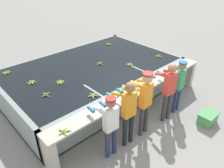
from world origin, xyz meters
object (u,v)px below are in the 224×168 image
banana_bunch_floating_0 (100,64)px  crate (208,118)px  knife_0 (180,66)px  banana_bunch_floating_1 (31,82)px  banana_bunch_floating_8 (109,44)px  worker_3 (168,87)px  banana_bunch_ledge_1 (135,90)px  worker_2 (145,98)px  worker_4 (178,82)px  banana_bunch_floating_6 (6,73)px  banana_bunch_floating_3 (130,64)px  banana_bunch_ledge_0 (64,131)px  banana_bunch_floating_5 (60,82)px  banana_bunch_floating_4 (46,95)px  worker_0 (110,122)px  worker_1 (128,108)px  knife_1 (119,95)px  banana_bunch_ledge_2 (168,72)px  banana_bunch_floating_2 (93,95)px  banana_bunch_floating_7 (158,56)px

banana_bunch_floating_0 → crate: bearing=-73.8°
banana_bunch_floating_0 → knife_0: size_ratio=0.86×
banana_bunch_floating_1 → banana_bunch_floating_8: (3.62, 0.81, 0.00)m
worker_3 → banana_bunch_floating_0: 2.49m
banana_bunch_floating_8 → banana_bunch_ledge_1: banana_bunch_ledge_1 is taller
worker_2 → banana_bunch_ledge_1: size_ratio=6.29×
banana_bunch_ledge_1 → worker_4: bearing=-25.4°
banana_bunch_floating_1 → knife_0: 4.58m
banana_bunch_floating_8 → banana_bunch_floating_6: bearing=176.1°
banana_bunch_floating_3 → banana_bunch_floating_6: bearing=145.9°
worker_3 → banana_bunch_floating_1: worker_3 is taller
worker_4 → banana_bunch_floating_6: (-3.30, 3.87, -0.00)m
banana_bunch_ledge_0 → worker_3: bearing=-9.9°
banana_bunch_floating_1 → banana_bunch_floating_3: 3.05m
banana_bunch_floating_5 → worker_4: bearing=-43.1°
banana_bunch_floating_4 → banana_bunch_floating_6: size_ratio=1.01×
banana_bunch_floating_5 → banana_bunch_floating_1: bearing=138.1°
banana_bunch_floating_0 → knife_0: 2.61m
banana_bunch_ledge_0 → banana_bunch_floating_3: bearing=21.2°
crate → worker_0: bearing=159.5°
worker_1 → banana_bunch_floating_0: (1.17, 2.39, -0.08)m
worker_2 → banana_bunch_floating_6: size_ratio=6.27×
worker_4 → knife_1: 1.80m
banana_bunch_floating_1 → knife_1: (1.34, -2.11, -0.01)m
banana_bunch_ledge_2 → banana_bunch_ledge_1: bearing=179.5°
knife_1 → worker_3: bearing=-32.3°
worker_4 → knife_1: worker_4 is taller
worker_2 → banana_bunch_floating_8: size_ratio=6.36×
knife_1 → worker_2: bearing=-70.3°
worker_0 → crate: 2.99m
knife_0 → banana_bunch_floating_3: bearing=134.5°
banana_bunch_floating_6 → knife_1: banana_bunch_floating_6 is taller
worker_0 → banana_bunch_ledge_2: size_ratio=5.73×
banana_bunch_floating_0 → banana_bunch_floating_2: same height
banana_bunch_floating_0 → banana_bunch_floating_6: (-2.49, 1.43, -0.00)m
crate → banana_bunch_floating_5: bearing=128.9°
banana_bunch_floating_0 → knife_1: (-0.86, -1.77, -0.01)m
banana_bunch_floating_5 → banana_bunch_ledge_0: size_ratio=1.02×
banana_bunch_ledge_1 → banana_bunch_floating_4: bearing=143.2°
banana_bunch_floating_1 → crate: size_ratio=0.51×
banana_bunch_ledge_0 → worker_1: bearing=-16.1°
banana_bunch_floating_4 → banana_bunch_ledge_2: 3.62m
worker_3 → banana_bunch_floating_8: worker_3 is taller
banana_bunch_floating_5 → knife_1: banana_bunch_floating_5 is taller
banana_bunch_ledge_0 → banana_bunch_floating_7: bearing=13.1°
banana_bunch_floating_7 → knife_0: 0.96m
banana_bunch_ledge_2 → banana_bunch_floating_0: bearing=120.6°
worker_4 → banana_bunch_ledge_0: worker_4 is taller
banana_bunch_floating_6 → crate: bearing=-54.2°
banana_bunch_floating_7 → banana_bunch_ledge_2: banana_bunch_ledge_2 is taller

